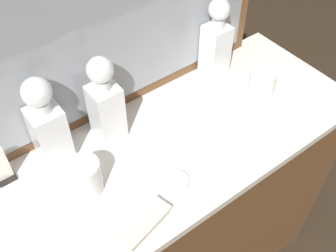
# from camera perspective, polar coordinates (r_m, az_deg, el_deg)

# --- Properties ---
(dresser) EXTENTS (1.26, 0.49, 0.89)m
(dresser) POSITION_cam_1_polar(r_m,az_deg,el_deg) (1.56, 0.00, -13.20)
(dresser) COLOR brown
(dresser) RESTS_ON ground_plane
(dresser_mirror) EXTENTS (1.02, 0.03, 0.66)m
(dresser_mirror) POSITION_cam_1_polar(r_m,az_deg,el_deg) (1.13, -7.28, 15.65)
(dresser_mirror) COLOR brown
(dresser_mirror) RESTS_ON dresser
(crystal_decanter_far_right) EXTENTS (0.08, 0.08, 0.28)m
(crystal_decanter_far_right) POSITION_cam_1_polar(r_m,az_deg,el_deg) (1.37, 6.71, 11.18)
(crystal_decanter_far_right) COLOR white
(crystal_decanter_far_right) RESTS_ON dresser
(crystal_decanter_far_left) EXTENTS (0.08, 0.08, 0.28)m
(crystal_decanter_far_left) POSITION_cam_1_polar(r_m,az_deg,el_deg) (1.16, -8.75, 2.76)
(crystal_decanter_far_left) COLOR white
(crystal_decanter_far_left) RESTS_ON dresser
(crystal_decanter_front) EXTENTS (0.09, 0.09, 0.28)m
(crystal_decanter_front) POSITION_cam_1_polar(r_m,az_deg,el_deg) (1.14, -16.53, -0.23)
(crystal_decanter_front) COLOR white
(crystal_decanter_front) RESTS_ON dresser
(crystal_tumbler_front) EXTENTS (0.08, 0.08, 0.10)m
(crystal_tumbler_front) POSITION_cam_1_polar(r_m,az_deg,el_deg) (1.35, 13.11, 5.68)
(crystal_tumbler_front) COLOR white
(crystal_tumbler_front) RESTS_ON dresser
(crystal_tumbler_far_left) EXTENTS (0.09, 0.09, 0.10)m
(crystal_tumbler_far_left) POSITION_cam_1_polar(r_m,az_deg,el_deg) (1.09, -11.50, -7.14)
(crystal_tumbler_far_left) COLOR white
(crystal_tumbler_far_left) RESTS_ON dresser
(silver_brush_far_left) EXTENTS (0.16, 0.09, 0.02)m
(silver_brush_far_left) POSITION_cam_1_polar(r_m,az_deg,el_deg) (1.03, -3.28, -13.55)
(silver_brush_far_left) COLOR #B7A88C
(silver_brush_far_left) RESTS_ON dresser
(porcelain_dish) EXTENTS (0.06, 0.06, 0.01)m
(porcelain_dish) POSITION_cam_1_polar(r_m,az_deg,el_deg) (1.11, 1.30, -7.68)
(porcelain_dish) COLOR silver
(porcelain_dish) RESTS_ON dresser
(napkin_holder) EXTENTS (0.05, 0.05, 0.11)m
(napkin_holder) POSITION_cam_1_polar(r_m,az_deg,el_deg) (1.17, -22.43, -5.40)
(napkin_holder) COLOR black
(napkin_holder) RESTS_ON dresser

